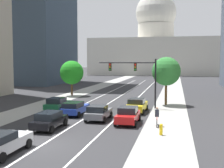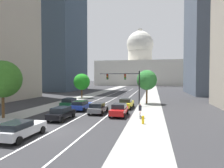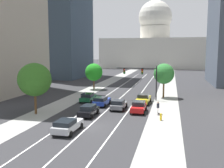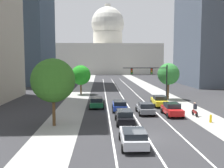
{
  "view_description": "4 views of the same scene",
  "coord_description": "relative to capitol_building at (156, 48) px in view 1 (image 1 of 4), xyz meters",
  "views": [
    {
      "loc": [
        9.0,
        -18.39,
        5.83
      ],
      "look_at": [
        1.18,
        17.61,
        2.95
      ],
      "focal_mm": 47.69,
      "sensor_mm": 36.0,
      "label": 1
    },
    {
      "loc": [
        9.0,
        -15.88,
        4.95
      ],
      "look_at": [
        1.07,
        20.87,
        3.66
      ],
      "focal_mm": 31.24,
      "sensor_mm": 36.0,
      "label": 2
    },
    {
      "loc": [
        9.0,
        -26.79,
        8.51
      ],
      "look_at": [
        -0.14,
        12.61,
        3.38
      ],
      "focal_mm": 41.18,
      "sensor_mm": 36.0,
      "label": 3
    },
    {
      "loc": [
        -4.17,
        -21.19,
        6.76
      ],
      "look_at": [
        -2.02,
        23.19,
        2.56
      ],
      "focal_mm": 39.79,
      "sensor_mm": 36.0,
      "label": 4
    }
  ],
  "objects": [
    {
      "name": "street_tree_near_right",
      "position": [
        7.69,
        -90.42,
        -6.78
      ],
      "size": [
        3.77,
        3.77,
        6.34
      ],
      "color": "#51381E",
      "rests_on": "ground"
    },
    {
      "name": "car_yellow",
      "position": [
        4.66,
        -96.71,
        -10.41
      ],
      "size": [
        2.21,
        4.8,
        1.57
      ],
      "rotation": [
        0.0,
        0.0,
        1.53
      ],
      "color": "yellow",
      "rests_on": "ground"
    },
    {
      "name": "traffic_signal_mast",
      "position": [
        4.22,
        -93.66,
        -6.85
      ],
      "size": [
        7.18,
        0.39,
        6.07
      ],
      "color": "black",
      "rests_on": "ground"
    },
    {
      "name": "car_green",
      "position": [
        -4.67,
        -97.41,
        -10.44
      ],
      "size": [
        2.06,
        4.36,
        1.5
      ],
      "rotation": [
        0.0,
        0.0,
        1.57
      ],
      "color": "#14512D",
      "rests_on": "ground"
    },
    {
      "name": "sidewalk_right",
      "position": [
        8.26,
        -76.63,
        -11.21
      ],
      "size": [
        4.07,
        130.0,
        0.01
      ],
      "primitive_type": "cube",
      "color": "gray",
      "rests_on": "ground"
    },
    {
      "name": "cyclist",
      "position": [
        7.37,
        -103.58,
        -10.36
      ],
      "size": [
        0.37,
        1.7,
        1.72
      ],
      "rotation": [
        0.0,
        0.0,
        1.61
      ],
      "color": "black",
      "rests_on": "ground"
    },
    {
      "name": "lane_stripe_center",
      "position": [
        0.0,
        -86.63,
        -11.21
      ],
      "size": [
        0.16,
        90.0,
        0.01
      ],
      "primitive_type": "cube",
      "color": "white",
      "rests_on": "ground"
    },
    {
      "name": "sidewalk_left",
      "position": [
        -8.26,
        -76.63,
        -11.21
      ],
      "size": [
        4.07,
        130.0,
        0.01
      ],
      "primitive_type": "cube",
      "color": "gray",
      "rests_on": "ground"
    },
    {
      "name": "street_tree_mid_left",
      "position": [
        -8.01,
        -83.25,
        -7.34
      ],
      "size": [
        3.93,
        3.93,
        5.85
      ],
      "color": "#51381E",
      "rests_on": "ground"
    },
    {
      "name": "car_red",
      "position": [
        4.67,
        -103.1,
        -10.41
      ],
      "size": [
        2.01,
        4.17,
        1.57
      ],
      "rotation": [
        0.0,
        0.0,
        1.57
      ],
      "color": "red",
      "rests_on": "ground"
    },
    {
      "name": "car_silver",
      "position": [
        -1.56,
        -113.84,
        -10.45
      ],
      "size": [
        2.15,
        4.47,
        1.45
      ],
      "rotation": [
        0.0,
        0.0,
        1.56
      ],
      "color": "#B2B5BA",
      "rests_on": "ground"
    },
    {
      "name": "fire_hydrant",
      "position": [
        7.9,
        -106.79,
        -10.75
      ],
      "size": [
        0.26,
        0.35,
        0.91
      ],
      "color": "yellow",
      "rests_on": "ground"
    },
    {
      "name": "car_gray",
      "position": [
        1.56,
        -102.03,
        -10.46
      ],
      "size": [
        2.04,
        4.24,
        1.48
      ],
      "rotation": [
        0.0,
        0.0,
        1.57
      ],
      "color": "slate",
      "rests_on": "ground"
    },
    {
      "name": "car_black",
      "position": [
        -1.56,
        -106.67,
        -10.44
      ],
      "size": [
        1.94,
        4.32,
        1.48
      ],
      "rotation": [
        0.0,
        0.0,
        1.57
      ],
      "color": "black",
      "rests_on": "ground"
    },
    {
      "name": "car_blue",
      "position": [
        -1.56,
        -100.09,
        -10.43
      ],
      "size": [
        2.1,
        4.42,
        1.49
      ],
      "rotation": [
        0.0,
        0.0,
        1.54
      ],
      "color": "#1E389E",
      "rests_on": "ground"
    },
    {
      "name": "lane_stripe_right",
      "position": [
        3.11,
        -86.63,
        -11.21
      ],
      "size": [
        0.16,
        90.0,
        0.01
      ],
      "primitive_type": "cube",
      "color": "white",
      "rests_on": "ground"
    },
    {
      "name": "lane_stripe_left",
      "position": [
        -3.11,
        -86.63,
        -11.21
      ],
      "size": [
        0.16,
        90.0,
        0.01
      ],
      "primitive_type": "cube",
      "color": "white",
      "rests_on": "ground"
    },
    {
      "name": "ground_plane",
      "position": [
        0.0,
        -71.63,
        -11.22
      ],
      "size": [
        400.0,
        400.0,
        0.0
      ],
      "primitive_type": "plane",
      "color": "#2B2B2D"
    },
    {
      "name": "capitol_building",
      "position": [
        0.0,
        0.0,
        0.0
      ],
      "size": [
        52.68,
        29.88,
        36.13
      ],
      "color": "beige",
      "rests_on": "ground"
    }
  ]
}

